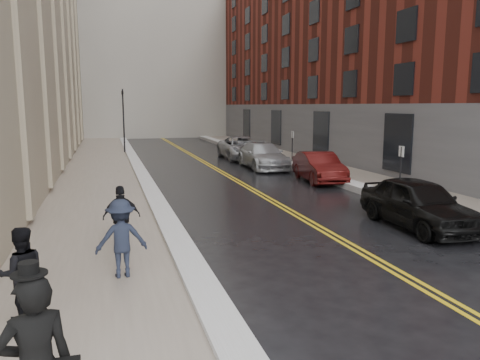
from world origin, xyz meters
TOP-DOWN VIEW (x-y plane):
  - ground at (0.00, 0.00)m, footprint 160.00×160.00m
  - sidewalk_left at (-4.50, 16.00)m, footprint 4.00×64.00m
  - sidewalk_right at (9.00, 16.00)m, footprint 3.00×64.00m
  - lane_stripe_a at (2.38, 16.00)m, footprint 0.12×64.00m
  - lane_stripe_b at (2.62, 16.00)m, footprint 0.12×64.00m
  - snow_ridge_left at (-2.20, 16.00)m, footprint 0.70×60.80m
  - snow_ridge_right at (7.15, 16.00)m, footprint 0.85×60.80m
  - building_right at (17.50, 23.00)m, footprint 14.00×50.00m
  - traffic_signal at (-2.60, 30.00)m, footprint 0.18×0.15m
  - parking_sign_near at (7.90, 8.00)m, footprint 0.06×0.35m
  - parking_sign_far at (7.90, 20.00)m, footprint 0.06×0.35m
  - car_black at (5.54, 3.60)m, footprint 2.04×4.80m
  - car_maroon at (6.51, 12.96)m, footprint 2.17×4.81m
  - car_silver_near at (5.39, 18.70)m, footprint 2.34×5.56m
  - car_silver_far at (5.56, 23.95)m, footprint 2.91×6.01m
  - pedestrian_a at (-5.53, -0.31)m, footprint 0.93×0.80m
  - pedestrian_b at (-3.77, 1.34)m, footprint 1.17×0.74m
  - pedestrian_c at (-3.69, 3.59)m, footprint 1.00×0.45m

SIDE VIEW (x-z plane):
  - ground at x=0.00m, z-range 0.00..0.00m
  - lane_stripe_a at x=2.38m, z-range 0.00..0.01m
  - lane_stripe_b at x=2.62m, z-range 0.00..0.01m
  - sidewalk_left at x=-4.50m, z-range 0.00..0.15m
  - sidewalk_right at x=9.00m, z-range 0.00..0.15m
  - snow_ridge_left at x=-2.20m, z-range 0.00..0.26m
  - snow_ridge_right at x=7.15m, z-range 0.00..0.30m
  - car_maroon at x=6.51m, z-range 0.00..1.53m
  - car_silver_near at x=5.39m, z-range 0.00..1.60m
  - car_black at x=5.54m, z-range 0.00..1.62m
  - car_silver_far at x=5.56m, z-range 0.00..1.65m
  - pedestrian_c at x=-3.69m, z-range 0.15..1.82m
  - pedestrian_a at x=-5.53m, z-range 0.15..1.82m
  - pedestrian_b at x=-3.77m, z-range 0.15..1.89m
  - parking_sign_near at x=7.90m, z-range 0.24..2.47m
  - parking_sign_far at x=7.90m, z-range 0.24..2.47m
  - traffic_signal at x=-2.60m, z-range 0.48..5.68m
  - building_right at x=17.50m, z-range 0.00..18.00m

